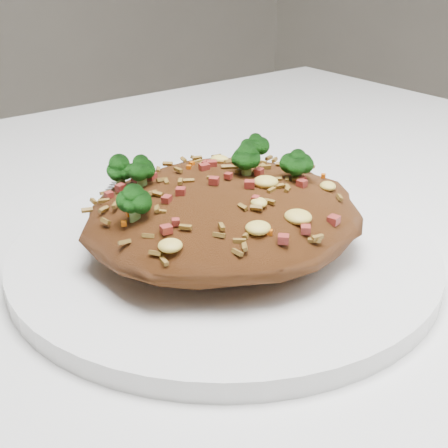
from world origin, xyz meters
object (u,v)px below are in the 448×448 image
at_px(plate, 224,252).
at_px(fork, 211,192).
at_px(dining_table, 104,364).
at_px(fried_rice, 223,203).

xyz_separation_m(plate, fork, (0.05, 0.08, 0.01)).
bearing_deg(dining_table, fork, 10.32).
bearing_deg(plate, fried_rice, 96.08).
bearing_deg(dining_table, plate, -36.11).
relative_size(dining_table, fried_rice, 6.12).
distance_m(dining_table, plate, 0.13).
bearing_deg(fried_rice, dining_table, 144.20).
xyz_separation_m(dining_table, fork, (0.12, 0.02, 0.11)).
distance_m(dining_table, fork, 0.16).
distance_m(plate, fork, 0.09).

